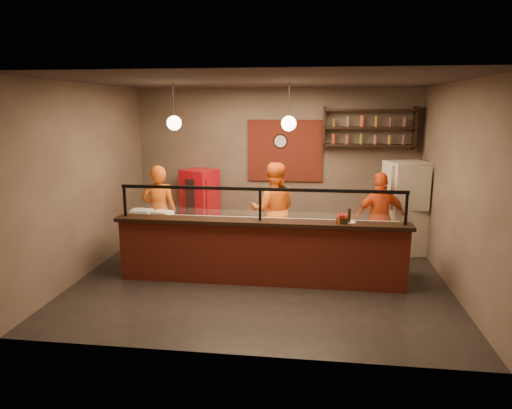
# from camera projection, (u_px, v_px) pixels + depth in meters

# --- Properties ---
(floor) EXTENTS (6.00, 6.00, 0.00)m
(floor) POSITION_uv_depth(u_px,v_px,m) (262.00, 277.00, 7.70)
(floor) COLOR black
(floor) RESTS_ON ground
(ceiling) EXTENTS (6.00, 6.00, 0.00)m
(ceiling) POSITION_uv_depth(u_px,v_px,m) (263.00, 81.00, 7.03)
(ceiling) COLOR #38302B
(ceiling) RESTS_ON wall_back
(wall_back) EXTENTS (6.00, 0.00, 6.00)m
(wall_back) POSITION_uv_depth(u_px,v_px,m) (276.00, 164.00, 9.79)
(wall_back) COLOR #705F52
(wall_back) RESTS_ON floor
(wall_left) EXTENTS (0.00, 5.00, 5.00)m
(wall_left) POSITION_uv_depth(u_px,v_px,m) (87.00, 180.00, 7.74)
(wall_left) COLOR #705F52
(wall_left) RESTS_ON floor
(wall_right) EXTENTS (0.00, 5.00, 5.00)m
(wall_right) POSITION_uv_depth(u_px,v_px,m) (456.00, 188.00, 6.99)
(wall_right) COLOR #705F52
(wall_right) RESTS_ON floor
(wall_front) EXTENTS (6.00, 0.00, 6.00)m
(wall_front) POSITION_uv_depth(u_px,v_px,m) (236.00, 221.00, 4.94)
(wall_front) COLOR #705F52
(wall_front) RESTS_ON floor
(brick_patch) EXTENTS (1.60, 0.04, 1.30)m
(brick_patch) POSITION_uv_depth(u_px,v_px,m) (285.00, 151.00, 9.68)
(brick_patch) COLOR maroon
(brick_patch) RESTS_ON wall_back
(service_counter) EXTENTS (4.60, 0.25, 1.00)m
(service_counter) POSITION_uv_depth(u_px,v_px,m) (260.00, 254.00, 7.31)
(service_counter) COLOR maroon
(service_counter) RESTS_ON floor
(counter_ledge) EXTENTS (4.70, 0.37, 0.06)m
(counter_ledge) POSITION_uv_depth(u_px,v_px,m) (260.00, 222.00, 7.20)
(counter_ledge) COLOR black
(counter_ledge) RESTS_ON service_counter
(worktop_cabinet) EXTENTS (4.60, 0.75, 0.85)m
(worktop_cabinet) POSITION_uv_depth(u_px,v_px,m) (264.00, 249.00, 7.81)
(worktop_cabinet) COLOR gray
(worktop_cabinet) RESTS_ON floor
(worktop) EXTENTS (4.60, 0.75, 0.05)m
(worktop) POSITION_uv_depth(u_px,v_px,m) (264.00, 224.00, 7.71)
(worktop) COLOR beige
(worktop) RESTS_ON worktop_cabinet
(sneeze_guard) EXTENTS (4.50, 0.05, 0.52)m
(sneeze_guard) POSITION_uv_depth(u_px,v_px,m) (260.00, 201.00, 7.13)
(sneeze_guard) COLOR white
(sneeze_guard) RESTS_ON counter_ledge
(wall_shelving) EXTENTS (1.84, 0.28, 0.85)m
(wall_shelving) POSITION_uv_depth(u_px,v_px,m) (369.00, 128.00, 9.21)
(wall_shelving) COLOR black
(wall_shelving) RESTS_ON wall_back
(wall_clock) EXTENTS (0.30, 0.04, 0.30)m
(wall_clock) POSITION_uv_depth(u_px,v_px,m) (280.00, 141.00, 9.64)
(wall_clock) COLOR black
(wall_clock) RESTS_ON wall_back
(pendant_left) EXTENTS (0.24, 0.24, 0.77)m
(pendant_left) POSITION_uv_depth(u_px,v_px,m) (174.00, 123.00, 7.55)
(pendant_left) COLOR black
(pendant_left) RESTS_ON ceiling
(pendant_right) EXTENTS (0.24, 0.24, 0.77)m
(pendant_right) POSITION_uv_depth(u_px,v_px,m) (289.00, 123.00, 7.31)
(pendant_right) COLOR black
(pendant_right) RESTS_ON ceiling
(cook_left) EXTENTS (0.70, 0.51, 1.76)m
(cook_left) POSITION_uv_depth(u_px,v_px,m) (159.00, 212.00, 8.59)
(cook_left) COLOR #D35A13
(cook_left) RESTS_ON floor
(cook_mid) EXTENTS (0.95, 0.78, 1.81)m
(cook_mid) POSITION_uv_depth(u_px,v_px,m) (273.00, 210.00, 8.58)
(cook_mid) COLOR orange
(cook_mid) RESTS_ON floor
(cook_right) EXTENTS (1.04, 0.62, 1.66)m
(cook_right) POSITION_uv_depth(u_px,v_px,m) (380.00, 217.00, 8.36)
(cook_right) COLOR #E24A15
(cook_right) RESTS_ON floor
(fridge) EXTENTS (0.91, 0.87, 1.79)m
(fridge) POSITION_uv_depth(u_px,v_px,m) (405.00, 208.00, 8.84)
(fridge) COLOR beige
(fridge) RESTS_ON floor
(red_cooler) EXTENTS (0.84, 0.81, 1.51)m
(red_cooler) POSITION_uv_depth(u_px,v_px,m) (200.00, 204.00, 9.83)
(red_cooler) COLOR #B60C16
(red_cooler) RESTS_ON floor
(pizza_dough) EXTENTS (0.56, 0.56, 0.01)m
(pizza_dough) POSITION_uv_depth(u_px,v_px,m) (248.00, 221.00, 7.79)
(pizza_dough) COLOR beige
(pizza_dough) RESTS_ON worktop
(prep_tub_a) EXTENTS (0.33, 0.27, 0.16)m
(prep_tub_a) POSITION_uv_depth(u_px,v_px,m) (141.00, 214.00, 7.94)
(prep_tub_a) COLOR silver
(prep_tub_a) RESTS_ON worktop
(prep_tub_b) EXTENTS (0.32, 0.27, 0.14)m
(prep_tub_b) POSITION_uv_depth(u_px,v_px,m) (143.00, 213.00, 8.05)
(prep_tub_b) COLOR white
(prep_tub_b) RESTS_ON worktop
(prep_tub_c) EXTENTS (0.38, 0.34, 0.16)m
(prep_tub_c) POSITION_uv_depth(u_px,v_px,m) (163.00, 216.00, 7.84)
(prep_tub_c) COLOR white
(prep_tub_c) RESTS_ON worktop
(rolling_pin) EXTENTS (0.30, 0.23, 0.06)m
(rolling_pin) POSITION_uv_depth(u_px,v_px,m) (233.00, 219.00, 7.79)
(rolling_pin) COLOR yellow
(rolling_pin) RESTS_ON worktop
(condiment_caddy) EXTENTS (0.19, 0.16, 0.09)m
(condiment_caddy) POSITION_uv_depth(u_px,v_px,m) (343.00, 220.00, 7.01)
(condiment_caddy) COLOR black
(condiment_caddy) RESTS_ON counter_ledge
(pepper_mill) EXTENTS (0.06, 0.06, 0.22)m
(pepper_mill) POSITION_uv_depth(u_px,v_px,m) (349.00, 216.00, 7.02)
(pepper_mill) COLOR black
(pepper_mill) RESTS_ON counter_ledge
(small_plate) EXTENTS (0.22, 0.22, 0.01)m
(small_plate) POSITION_uv_depth(u_px,v_px,m) (349.00, 222.00, 7.04)
(small_plate) COLOR silver
(small_plate) RESTS_ON counter_ledge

